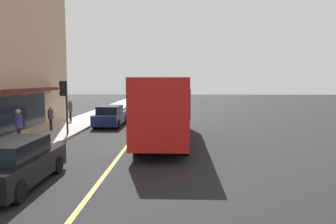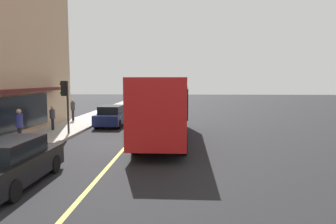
{
  "view_description": "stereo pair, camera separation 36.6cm",
  "coord_description": "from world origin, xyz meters",
  "px_view_note": "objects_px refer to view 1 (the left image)",
  "views": [
    {
      "loc": [
        -16.11,
        -2.58,
        3.37
      ],
      "look_at": [
        1.6,
        -2.08,
        1.6
      ],
      "focal_mm": 33.74,
      "sensor_mm": 36.0,
      "label": 1
    },
    {
      "loc": [
        -16.09,
        -2.94,
        3.37
      ],
      "look_at": [
        1.6,
        -2.08,
        1.6
      ],
      "focal_mm": 33.74,
      "sensor_mm": 36.0,
      "label": 2
    }
  ],
  "objects_px": {
    "bus": "(165,105)",
    "car_navy": "(110,116)",
    "traffic_light": "(64,95)",
    "pedestrian_near_storefront": "(70,108)",
    "car_black": "(14,164)",
    "pedestrian_at_corner": "(19,123)",
    "pedestrian_waiting": "(51,116)"
  },
  "relations": [
    {
      "from": "car_black",
      "to": "pedestrian_waiting",
      "type": "bearing_deg",
      "value": 16.06
    },
    {
      "from": "car_navy",
      "to": "traffic_light",
      "type": "bearing_deg",
      "value": 157.17
    },
    {
      "from": "traffic_light",
      "to": "pedestrian_near_storefront",
      "type": "distance_m",
      "value": 6.53
    },
    {
      "from": "car_black",
      "to": "pedestrian_waiting",
      "type": "height_order",
      "value": "pedestrian_waiting"
    },
    {
      "from": "bus",
      "to": "car_navy",
      "type": "height_order",
      "value": "bus"
    },
    {
      "from": "traffic_light",
      "to": "pedestrian_near_storefront",
      "type": "relative_size",
      "value": 1.84
    },
    {
      "from": "bus",
      "to": "pedestrian_at_corner",
      "type": "distance_m",
      "value": 7.62
    },
    {
      "from": "traffic_light",
      "to": "pedestrian_waiting",
      "type": "distance_m",
      "value": 2.39
    },
    {
      "from": "car_navy",
      "to": "pedestrian_waiting",
      "type": "height_order",
      "value": "pedestrian_waiting"
    },
    {
      "from": "pedestrian_near_storefront",
      "to": "pedestrian_at_corner",
      "type": "height_order",
      "value": "pedestrian_at_corner"
    },
    {
      "from": "car_navy",
      "to": "car_black",
      "type": "bearing_deg",
      "value": 179.0
    },
    {
      "from": "car_navy",
      "to": "pedestrian_at_corner",
      "type": "bearing_deg",
      "value": 159.12
    },
    {
      "from": "pedestrian_waiting",
      "to": "pedestrian_at_corner",
      "type": "relative_size",
      "value": 0.86
    },
    {
      "from": "bus",
      "to": "car_navy",
      "type": "bearing_deg",
      "value": 38.43
    },
    {
      "from": "car_black",
      "to": "pedestrian_at_corner",
      "type": "relative_size",
      "value": 2.39
    },
    {
      "from": "bus",
      "to": "car_navy",
      "type": "relative_size",
      "value": 2.58
    },
    {
      "from": "pedestrian_near_storefront",
      "to": "pedestrian_waiting",
      "type": "xyz_separation_m",
      "value": [
        -4.85,
        -0.36,
        -0.12
      ]
    },
    {
      "from": "traffic_light",
      "to": "pedestrian_near_storefront",
      "type": "xyz_separation_m",
      "value": [
        6.15,
        1.74,
        -1.34
      ]
    },
    {
      "from": "car_navy",
      "to": "pedestrian_waiting",
      "type": "xyz_separation_m",
      "value": [
        -3.08,
        3.22,
        0.33
      ]
    },
    {
      "from": "car_navy",
      "to": "pedestrian_near_storefront",
      "type": "relative_size",
      "value": 2.49
    },
    {
      "from": "traffic_light",
      "to": "pedestrian_waiting",
      "type": "height_order",
      "value": "traffic_light"
    },
    {
      "from": "pedestrian_waiting",
      "to": "pedestrian_near_storefront",
      "type": "bearing_deg",
      "value": 4.28
    },
    {
      "from": "pedestrian_waiting",
      "to": "bus",
      "type": "bearing_deg",
      "value": -106.89
    },
    {
      "from": "bus",
      "to": "pedestrian_at_corner",
      "type": "relative_size",
      "value": 6.19
    },
    {
      "from": "bus",
      "to": "pedestrian_at_corner",
      "type": "xyz_separation_m",
      "value": [
        -2.39,
        7.19,
        -0.75
      ]
    },
    {
      "from": "traffic_light",
      "to": "car_black",
      "type": "height_order",
      "value": "traffic_light"
    },
    {
      "from": "pedestrian_at_corner",
      "to": "pedestrian_near_storefront",
      "type": "bearing_deg",
      "value": 3.79
    },
    {
      "from": "car_navy",
      "to": "pedestrian_at_corner",
      "type": "distance_m",
      "value": 8.3
    },
    {
      "from": "car_navy",
      "to": "pedestrian_near_storefront",
      "type": "xyz_separation_m",
      "value": [
        1.77,
        3.58,
        0.45
      ]
    },
    {
      "from": "car_black",
      "to": "pedestrian_near_storefront",
      "type": "height_order",
      "value": "pedestrian_near_storefront"
    },
    {
      "from": "car_black",
      "to": "pedestrian_near_storefront",
      "type": "xyz_separation_m",
      "value": [
        15.21,
        3.35,
        0.45
      ]
    },
    {
      "from": "car_black",
      "to": "traffic_light",
      "type": "bearing_deg",
      "value": 10.08
    }
  ]
}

